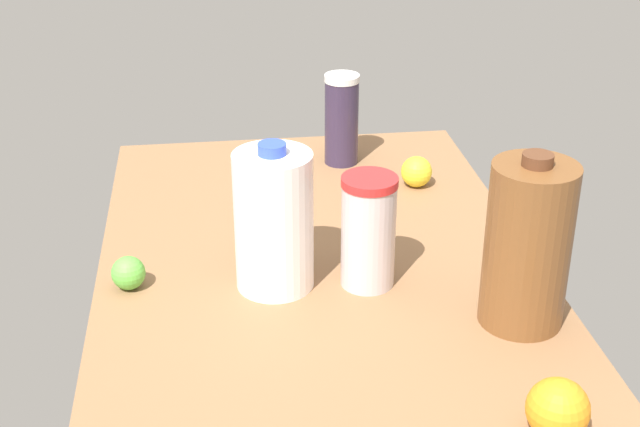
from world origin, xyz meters
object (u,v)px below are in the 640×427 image
(shaker_bottle, at_px, (342,119))
(lime_near_front, at_px, (128,273))
(chocolate_milk_jug, at_px, (528,245))
(orange_loose, at_px, (558,409))
(lemon_far_back, at_px, (416,172))
(tumbler_cup, at_px, (368,231))
(milk_jug, at_px, (274,221))

(shaker_bottle, bearing_deg, lime_near_front, -41.87)
(chocolate_milk_jug, bearing_deg, orange_loose, -9.30)
(shaker_bottle, height_order, lemon_far_back, shaker_bottle)
(shaker_bottle, distance_m, lime_near_front, 0.64)
(orange_loose, distance_m, lime_near_front, 0.72)
(tumbler_cup, relative_size, milk_jug, 0.76)
(chocolate_milk_jug, height_order, orange_loose, chocolate_milk_jug)
(shaker_bottle, relative_size, milk_jug, 0.78)
(tumbler_cup, distance_m, lemon_far_back, 0.41)
(chocolate_milk_jug, height_order, lime_near_front, chocolate_milk_jug)
(shaker_bottle, distance_m, milk_jug, 0.53)
(chocolate_milk_jug, relative_size, milk_jug, 1.11)
(orange_loose, relative_size, lime_near_front, 1.46)
(tumbler_cup, bearing_deg, lemon_far_back, 155.42)
(tumbler_cup, distance_m, shaker_bottle, 0.51)
(milk_jug, relative_size, lemon_far_back, 3.95)
(tumbler_cup, relative_size, chocolate_milk_jug, 0.69)
(lime_near_front, bearing_deg, chocolate_milk_jug, 73.83)
(milk_jug, height_order, lemon_far_back, milk_jug)
(lime_near_front, bearing_deg, tumbler_cup, 84.87)
(lemon_far_back, bearing_deg, orange_loose, 0.25)
(shaker_bottle, relative_size, lemon_far_back, 3.10)
(tumbler_cup, relative_size, lemon_far_back, 3.02)
(tumbler_cup, xyz_separation_m, lime_near_front, (-0.04, -0.39, -0.07))
(tumbler_cup, distance_m, milk_jug, 0.15)
(tumbler_cup, xyz_separation_m, shaker_bottle, (-0.51, 0.03, 0.00))
(chocolate_milk_jug, bearing_deg, lime_near_front, -106.17)
(tumbler_cup, relative_size, orange_loose, 2.34)
(lime_near_front, bearing_deg, milk_jug, 85.39)
(tumbler_cup, distance_m, orange_loose, 0.44)
(tumbler_cup, bearing_deg, milk_jug, -95.94)
(tumbler_cup, height_order, orange_loose, tumbler_cup)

